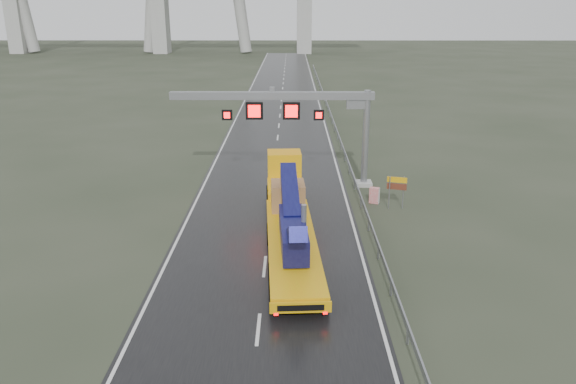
{
  "coord_description": "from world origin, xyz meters",
  "views": [
    {
      "loc": [
        1.37,
        -22.62,
        13.05
      ],
      "look_at": [
        1.21,
        6.8,
        3.2
      ],
      "focal_mm": 35.0,
      "sensor_mm": 36.0,
      "label": 1
    }
  ],
  "objects_px": {
    "striped_barrier": "(374,195)",
    "heavy_haul_truck": "(289,207)",
    "sign_gantry": "(301,112)",
    "exit_sign_pair": "(397,186)"
  },
  "relations": [
    {
      "from": "sign_gantry",
      "to": "striped_barrier",
      "type": "bearing_deg",
      "value": -38.43
    },
    {
      "from": "sign_gantry",
      "to": "heavy_haul_truck",
      "type": "relative_size",
      "value": 0.85
    },
    {
      "from": "heavy_haul_truck",
      "to": "striped_barrier",
      "type": "height_order",
      "value": "heavy_haul_truck"
    },
    {
      "from": "sign_gantry",
      "to": "exit_sign_pair",
      "type": "distance_m",
      "value": 9.04
    },
    {
      "from": "exit_sign_pair",
      "to": "striped_barrier",
      "type": "relative_size",
      "value": 2.02
    },
    {
      "from": "striped_barrier",
      "to": "heavy_haul_truck",
      "type": "bearing_deg",
      "value": -115.37
    },
    {
      "from": "heavy_haul_truck",
      "to": "exit_sign_pair",
      "type": "bearing_deg",
      "value": 27.4
    },
    {
      "from": "exit_sign_pair",
      "to": "striped_barrier",
      "type": "bearing_deg",
      "value": 156.37
    },
    {
      "from": "sign_gantry",
      "to": "exit_sign_pair",
      "type": "xyz_separation_m",
      "value": [
        6.32,
        -5.05,
        -4.04
      ]
    },
    {
      "from": "heavy_haul_truck",
      "to": "striped_barrier",
      "type": "relative_size",
      "value": 15.82
    }
  ]
}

